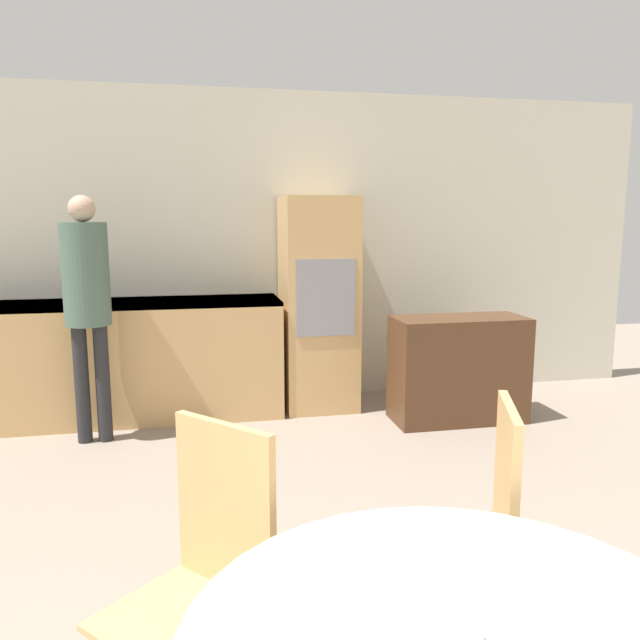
{
  "coord_description": "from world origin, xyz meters",
  "views": [
    {
      "loc": [
        -0.62,
        -0.0,
        1.57
      ],
      "look_at": [
        -0.03,
        2.84,
        1.09
      ],
      "focal_mm": 35.0,
      "sensor_mm": 36.0,
      "label": 1
    }
  ],
  "objects_px": {
    "chair_far_left": "(205,571)",
    "bowl_centre": "(446,636)",
    "person_standing": "(87,291)",
    "oven_unit": "(318,304)",
    "chair_far_right": "(475,530)",
    "sideboard": "(458,369)"
  },
  "relations": [
    {
      "from": "chair_far_left",
      "to": "person_standing",
      "type": "relative_size",
      "value": 0.57
    },
    {
      "from": "person_standing",
      "to": "oven_unit",
      "type": "bearing_deg",
      "value": 16.3
    },
    {
      "from": "oven_unit",
      "to": "chair_far_left",
      "type": "relative_size",
      "value": 1.78
    },
    {
      "from": "oven_unit",
      "to": "chair_far_right",
      "type": "relative_size",
      "value": 1.78
    },
    {
      "from": "sideboard",
      "to": "person_standing",
      "type": "xyz_separation_m",
      "value": [
        -2.71,
        0.08,
        0.67
      ]
    },
    {
      "from": "oven_unit",
      "to": "sideboard",
      "type": "distance_m",
      "value": 1.23
    },
    {
      "from": "oven_unit",
      "to": "bowl_centre",
      "type": "bearing_deg",
      "value": -97.89
    },
    {
      "from": "sideboard",
      "to": "bowl_centre",
      "type": "distance_m",
      "value": 3.71
    },
    {
      "from": "person_standing",
      "to": "bowl_centre",
      "type": "distance_m",
      "value": 3.64
    },
    {
      "from": "oven_unit",
      "to": "chair_far_left",
      "type": "bearing_deg",
      "value": -107.16
    },
    {
      "from": "chair_far_right",
      "to": "person_standing",
      "type": "height_order",
      "value": "person_standing"
    },
    {
      "from": "chair_far_left",
      "to": "sideboard",
      "type": "bearing_deg",
      "value": 100.81
    },
    {
      "from": "chair_far_left",
      "to": "chair_far_right",
      "type": "xyz_separation_m",
      "value": [
        0.89,
        0.07,
        0.0
      ]
    },
    {
      "from": "chair_far_left",
      "to": "bowl_centre",
      "type": "height_order",
      "value": "chair_far_left"
    },
    {
      "from": "chair_far_right",
      "to": "bowl_centre",
      "type": "bearing_deg",
      "value": -8.92
    },
    {
      "from": "chair_far_left",
      "to": "bowl_centre",
      "type": "xyz_separation_m",
      "value": [
        0.46,
        -0.7,
        0.22
      ]
    },
    {
      "from": "oven_unit",
      "to": "person_standing",
      "type": "relative_size",
      "value": 1.01
    },
    {
      "from": "oven_unit",
      "to": "sideboard",
      "type": "bearing_deg",
      "value": -30.28
    },
    {
      "from": "bowl_centre",
      "to": "chair_far_left",
      "type": "bearing_deg",
      "value": 123.23
    },
    {
      "from": "oven_unit",
      "to": "person_standing",
      "type": "xyz_separation_m",
      "value": [
        -1.72,
        -0.5,
        0.21
      ]
    },
    {
      "from": "oven_unit",
      "to": "chair_far_right",
      "type": "distance_m",
      "value": 3.19
    },
    {
      "from": "chair_far_right",
      "to": "oven_unit",
      "type": "bearing_deg",
      "value": -161.21
    }
  ]
}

